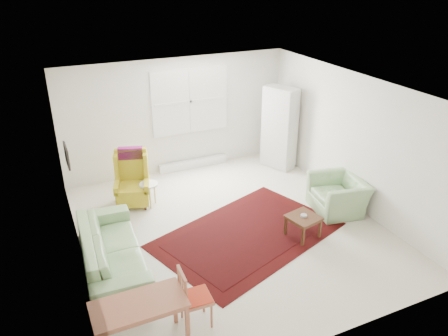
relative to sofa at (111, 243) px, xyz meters
name	(u,v)px	position (x,y,z in m)	size (l,w,h in m)	color
room	(227,159)	(2.12, 0.43, 0.81)	(5.04, 5.54, 2.51)	beige
rug	(247,234)	(2.27, -0.09, -0.43)	(3.06, 1.97, 0.03)	black
sofa	(111,243)	(0.00, 0.00, 0.00)	(2.19, 0.86, 0.88)	#83AA71
armchair	(338,191)	(4.20, -0.02, -0.05)	(1.00, 0.87, 0.78)	#83AA71
wingback_chair	(132,180)	(0.74, 1.75, 0.10)	(0.63, 0.66, 1.09)	#B19F1B
coffee_table	(303,226)	(3.10, -0.51, -0.24)	(0.49, 0.49, 0.40)	#472716
stool	(149,194)	(1.03, 1.61, -0.21)	(0.35, 0.35, 0.47)	white
cabinet	(279,128)	(4.20, 2.15, 0.48)	(0.39, 0.74, 1.84)	silver
desk	(141,326)	(0.00, -1.72, -0.10)	(1.09, 0.55, 0.69)	#A45F42
desk_chair	(196,297)	(0.74, -1.61, -0.01)	(0.37, 0.37, 0.86)	#A45F42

